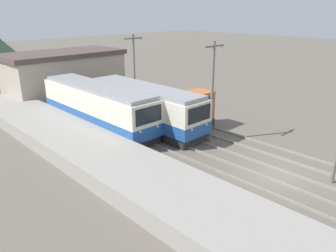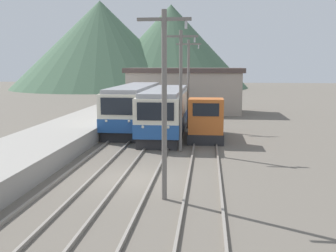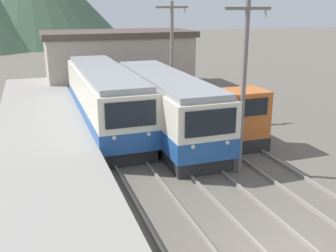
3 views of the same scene
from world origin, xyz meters
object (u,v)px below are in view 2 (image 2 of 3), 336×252
shunting_locomotive (206,122)px  catenary_mast_far (188,81)px  catenary_mast_mid (181,87)px  commuter_train_left (135,109)px  commuter_train_center (166,113)px  catenary_mast_near (164,99)px

shunting_locomotive → catenary_mast_far: 5.51m
shunting_locomotive → catenary_mast_mid: catenary_mast_mid is taller
commuter_train_left → shunting_locomotive: bearing=-34.4°
commuter_train_center → catenary_mast_mid: 6.25m
commuter_train_center → catenary_mast_mid: (1.51, -5.62, 2.30)m
commuter_train_center → catenary_mast_near: 14.60m
catenary_mast_far → catenary_mast_near: bearing=-90.0°
catenary_mast_mid → shunting_locomotive: bearing=70.3°
shunting_locomotive → catenary_mast_near: catenary_mast_near is taller
commuter_train_left → catenary_mast_near: (4.31, -16.86, 2.26)m
catenary_mast_near → catenary_mast_far: 17.44m
shunting_locomotive → catenary_mast_far: size_ratio=0.78×
commuter_train_center → catenary_mast_far: catenary_mast_far is taller
commuter_train_center → catenary_mast_mid: catenary_mast_mid is taller
commuter_train_left → catenary_mast_mid: bearing=-62.1°
catenary_mast_near → catenary_mast_mid: 8.72m
catenary_mast_mid → catenary_mast_far: size_ratio=1.00×
commuter_train_left → commuter_train_center: bearing=-42.0°
commuter_train_center → catenary_mast_far: size_ratio=1.63×
commuter_train_center → shunting_locomotive: size_ratio=2.09×
catenary_mast_mid → catenary_mast_far: same height
shunting_locomotive → commuter_train_center: bearing=154.2°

